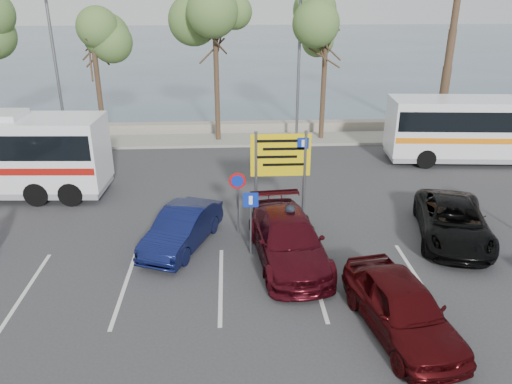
{
  "coord_description": "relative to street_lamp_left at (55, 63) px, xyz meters",
  "views": [
    {
      "loc": [
        -0.83,
        -13.97,
        8.42
      ],
      "look_at": [
        0.09,
        3.0,
        1.35
      ],
      "focal_mm": 35.0,
      "sensor_mm": 36.0,
      "label": 1
    }
  ],
  "objects": [
    {
      "name": "ground",
      "position": [
        10.0,
        -13.52,
        -4.6
      ],
      "size": [
        120.0,
        120.0,
        0.0
      ],
      "primitive_type": "plane",
      "color": "#323234",
      "rests_on": "ground"
    },
    {
      "name": "kerb_strip",
      "position": [
        10.0,
        0.48,
        -4.52
      ],
      "size": [
        44.0,
        2.4,
        0.15
      ],
      "primitive_type": "cube",
      "color": "gray",
      "rests_on": "ground"
    },
    {
      "name": "seawall",
      "position": [
        10.0,
        2.48,
        -4.3
      ],
      "size": [
        48.0,
        0.8,
        0.6
      ],
      "primitive_type": "cube",
      "color": "gray",
      "rests_on": "ground"
    },
    {
      "name": "sea",
      "position": [
        10.0,
        46.48,
        -4.59
      ],
      "size": [
        140.0,
        140.0,
        0.0
      ],
      "primitive_type": "plane",
      "color": "#3A4D5D",
      "rests_on": "ground"
    },
    {
      "name": "tree_left",
      "position": [
        2.0,
        0.48,
        1.41
      ],
      "size": [
        3.2,
        3.2,
        7.2
      ],
      "color": "#382619",
      "rests_on": "kerb_strip"
    },
    {
      "name": "tree_mid",
      "position": [
        8.5,
        0.48,
        2.06
      ],
      "size": [
        3.2,
        3.2,
        8.0
      ],
      "color": "#382619",
      "rests_on": "kerb_strip"
    },
    {
      "name": "tree_right",
      "position": [
        14.5,
        0.48,
        1.57
      ],
      "size": [
        3.2,
        3.2,
        7.4
      ],
      "color": "#382619",
      "rests_on": "kerb_strip"
    },
    {
      "name": "street_lamp_left",
      "position": [
        0.0,
        0.0,
        0.0
      ],
      "size": [
        0.45,
        1.15,
        8.01
      ],
      "color": "slate",
      "rests_on": "kerb_strip"
    },
    {
      "name": "street_lamp_right",
      "position": [
        13.0,
        0.0,
        0.0
      ],
      "size": [
        0.45,
        1.15,
        8.01
      ],
      "color": "slate",
      "rests_on": "kerb_strip"
    },
    {
      "name": "direction_sign",
      "position": [
        11.0,
        -10.32,
        -2.17
      ],
      "size": [
        2.2,
        0.12,
        3.6
      ],
      "color": "slate",
      "rests_on": "ground"
    },
    {
      "name": "sign_no_stop",
      "position": [
        9.4,
        -11.13,
        -3.02
      ],
      "size": [
        0.6,
        0.08,
        2.35
      ],
      "color": "slate",
      "rests_on": "ground"
    },
    {
      "name": "sign_parking",
      "position": [
        9.8,
        -12.73,
        -3.13
      ],
      "size": [
        0.5,
        0.07,
        2.25
      ],
      "color": "slate",
      "rests_on": "ground"
    },
    {
      "name": "lane_markings",
      "position": [
        8.86,
        -14.52,
        -4.6
      ],
      "size": [
        12.02,
        4.2,
        0.01
      ],
      "primitive_type": null,
      "color": "silver",
      "rests_on": "ground"
    },
    {
      "name": "coach_bus_right",
      "position": [
        22.79,
        -3.87,
        -2.99
      ],
      "size": [
        11.28,
        3.26,
        3.47
      ],
      "color": "white",
      "rests_on": "ground"
    },
    {
      "name": "car_blue",
      "position": [
        7.46,
        -12.02,
        -3.92
      ],
      "size": [
        2.82,
        4.36,
        1.36
      ],
      "primitive_type": "imported",
      "rotation": [
        0.0,
        0.0,
        -0.37
      ],
      "color": "#0E1442",
      "rests_on": "ground"
    },
    {
      "name": "car_maroon",
      "position": [
        11.0,
        -13.18,
        -3.84
      ],
      "size": [
        2.62,
        5.39,
        1.51
      ],
      "primitive_type": "imported",
      "rotation": [
        0.0,
        0.0,
        0.1
      ],
      "color": "#440B13",
      "rests_on": "ground"
    },
    {
      "name": "car_red",
      "position": [
        13.5,
        -17.02,
        -3.84
      ],
      "size": [
        2.54,
        4.7,
        1.52
      ],
      "primitive_type": "imported",
      "rotation": [
        0.0,
        0.0,
        0.18
      ],
      "color": "#3F090B",
      "rests_on": "ground"
    },
    {
      "name": "suv_black",
      "position": [
        17.0,
        -12.02,
        -3.91
      ],
      "size": [
        3.48,
        5.4,
        1.38
      ],
      "primitive_type": "imported",
      "rotation": [
        0.0,
        0.0,
        -0.26
      ],
      "color": "black",
      "rests_on": "ground"
    },
    {
      "name": "pedestrian_far",
      "position": [
        11.12,
        -12.52,
        -3.76
      ],
      "size": [
        0.86,
        0.98,
        1.69
      ],
      "primitive_type": "imported",
      "rotation": [
        0.0,
        0.0,
        1.88
      ],
      "color": "#363E52",
      "rests_on": "ground"
    }
  ]
}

